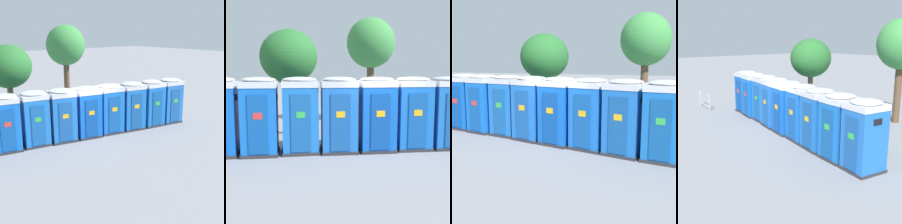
# 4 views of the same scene
# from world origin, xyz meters

# --- Properties ---
(ground_plane) EXTENTS (120.00, 120.00, 0.00)m
(ground_plane) POSITION_xyz_m (0.00, 0.00, 0.00)
(ground_plane) COLOR gray
(portapotty_1) EXTENTS (1.37, 1.39, 2.54)m
(portapotty_1) POSITION_xyz_m (-3.88, 0.49, 1.28)
(portapotty_1) COLOR #2D2D33
(portapotty_1) RESTS_ON ground
(portapotty_2) EXTENTS (1.37, 1.37, 2.54)m
(portapotty_2) POSITION_xyz_m (-2.58, 0.35, 1.28)
(portapotty_2) COLOR #2D2D33
(portapotty_2) RESTS_ON ground
(portapotty_3) EXTENTS (1.43, 1.42, 2.54)m
(portapotty_3) POSITION_xyz_m (-1.31, 0.04, 1.28)
(portapotty_3) COLOR #2D2D33
(portapotty_3) RESTS_ON ground
(portapotty_4) EXTENTS (1.42, 1.41, 2.54)m
(portapotty_4) POSITION_xyz_m (-0.04, -0.21, 1.28)
(portapotty_4) COLOR #2D2D33
(portapotty_4) RESTS_ON ground
(portapotty_5) EXTENTS (1.43, 1.42, 2.54)m
(portapotty_5) POSITION_xyz_m (1.25, -0.38, 1.28)
(portapotty_5) COLOR #2D2D33
(portapotty_5) RESTS_ON ground
(portapotty_6) EXTENTS (1.44, 1.41, 2.54)m
(portapotty_6) POSITION_xyz_m (2.53, -0.64, 1.28)
(portapotty_6) COLOR #2D2D33
(portapotty_6) RESTS_ON ground
(portapotty_7) EXTENTS (1.35, 1.35, 2.54)m
(portapotty_7) POSITION_xyz_m (3.81, -0.86, 1.28)
(portapotty_7) COLOR #2D2D33
(portapotty_7) RESTS_ON ground
(portapotty_8) EXTENTS (1.38, 1.38, 2.54)m
(portapotty_8) POSITION_xyz_m (5.10, -1.05, 1.28)
(portapotty_8) COLOR #2D2D33
(portapotty_8) RESTS_ON ground
(street_tree_0) EXTENTS (2.54, 2.54, 5.51)m
(street_tree_0) POSITION_xyz_m (2.30, 5.56, 4.13)
(street_tree_0) COLOR brown
(street_tree_0) RESTS_ON ground
(street_tree_1) EXTENTS (2.44, 2.44, 4.47)m
(street_tree_1) POSITION_xyz_m (-2.39, 3.56, 3.30)
(street_tree_1) COLOR brown
(street_tree_1) RESTS_ON ground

